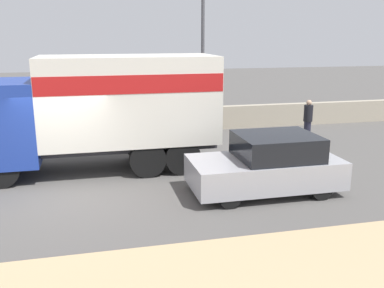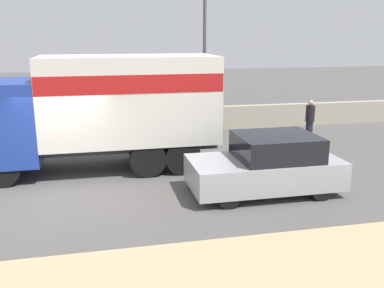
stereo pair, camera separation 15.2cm
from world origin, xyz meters
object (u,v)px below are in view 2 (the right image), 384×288
Objects in this scene: box_truck at (103,105)px; pedestrian at (310,120)px; street_lamp at (205,48)px; car_hatchback at (267,165)px.

box_truck is 4.55× the size of pedestrian.
car_hatchback is (-0.02, -6.99, -2.81)m from street_lamp.
car_hatchback is at bearing -90.20° from street_lamp.
street_lamp is 7.53m from car_hatchback.
street_lamp reaches higher than pedestrian.
pedestrian is at bearing -26.80° from street_lamp.
pedestrian is at bearing -165.41° from box_truck.
box_truck is at bearing -165.41° from pedestrian.
street_lamp is 5.98m from box_truck.
street_lamp reaches higher than car_hatchback.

